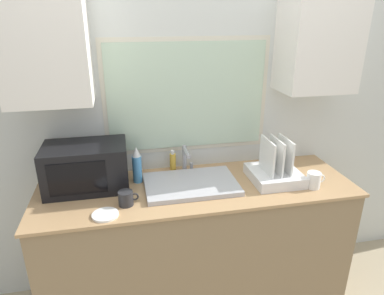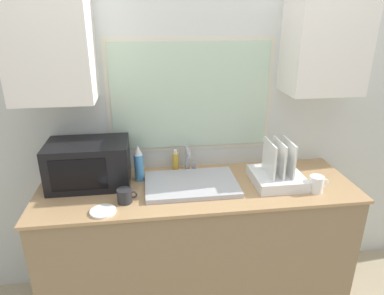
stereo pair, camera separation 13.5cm
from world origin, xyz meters
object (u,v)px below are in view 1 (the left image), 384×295
at_px(microwave, 86,167).
at_px(dish_rack, 275,172).
at_px(faucet, 186,157).
at_px(spray_bottle, 137,165).
at_px(soap_bottle, 173,162).
at_px(mug_near_sink, 126,198).

relative_size(microwave, dish_rack, 1.53).
xyz_separation_m(microwave, dish_rack, (1.20, -0.15, -0.08)).
xyz_separation_m(faucet, dish_rack, (0.55, -0.23, -0.05)).
bearing_deg(spray_bottle, dish_rack, -10.55).
distance_m(microwave, dish_rack, 1.21).
height_order(microwave, dish_rack, dish_rack).
xyz_separation_m(faucet, soap_bottle, (-0.08, 0.04, -0.05)).
xyz_separation_m(microwave, soap_bottle, (0.56, 0.12, -0.07)).
distance_m(dish_rack, soap_bottle, 0.69).
height_order(spray_bottle, mug_near_sink, spray_bottle).
bearing_deg(mug_near_sink, faucet, 39.61).
relative_size(spray_bottle, mug_near_sink, 2.08).
distance_m(dish_rack, spray_bottle, 0.90).
relative_size(faucet, spray_bottle, 0.79).
bearing_deg(soap_bottle, mug_near_sink, -130.57).
bearing_deg(soap_bottle, microwave, -167.78).
bearing_deg(faucet, spray_bottle, -169.16).
bearing_deg(soap_bottle, spray_bottle, -156.65).
bearing_deg(faucet, dish_rack, -22.52).
xyz_separation_m(dish_rack, spray_bottle, (-0.89, 0.16, 0.05)).
height_order(microwave, mug_near_sink, microwave).
height_order(soap_bottle, mug_near_sink, soap_bottle).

